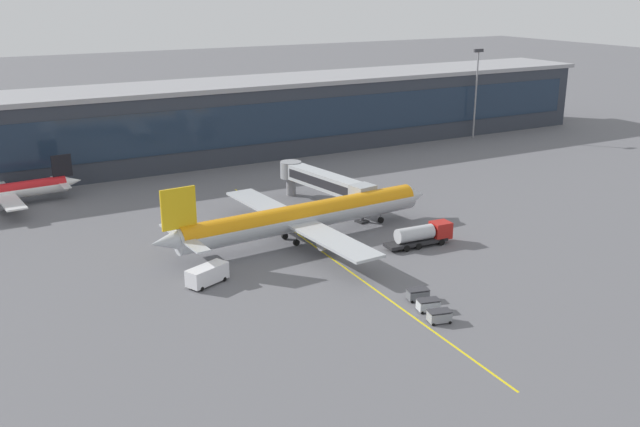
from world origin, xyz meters
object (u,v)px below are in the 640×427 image
object	(u,v)px
baggage_cart_1	(428,305)
baggage_cart_2	(418,294)
lavatory_truck	(207,274)
fuel_tanker	(423,235)
baggage_cart_0	(439,316)
main_airliner	(303,217)

from	to	relation	value
baggage_cart_1	baggage_cart_2	distance (m)	3.20
baggage_cart_1	lavatory_truck	bearing A→B (deg)	135.09
fuel_tanker	lavatory_truck	world-z (taller)	fuel_tanker
fuel_tanker	lavatory_truck	bearing A→B (deg)	176.91
fuel_tanker	baggage_cart_1	world-z (taller)	fuel_tanker
lavatory_truck	baggage_cart_0	world-z (taller)	lavatory_truck
baggage_cart_0	baggage_cart_1	distance (m)	3.20
fuel_tanker	baggage_cart_0	distance (m)	25.75
lavatory_truck	baggage_cart_1	xyz separation A→B (m)	(20.48, -20.41, -0.64)
main_airliner	fuel_tanker	size ratio (longest dim) A/B	4.43
main_airliner	baggage_cart_1	bearing A→B (deg)	-87.05
fuel_tanker	baggage_cart_2	bearing A→B (deg)	-128.44
baggage_cart_0	baggage_cart_2	xyz separation A→B (m)	(1.52, 6.22, 0.00)
lavatory_truck	baggage_cart_0	xyz separation A→B (m)	(19.72, -23.52, -0.64)
lavatory_truck	baggage_cart_2	distance (m)	27.40
baggage_cart_0	main_airliner	bearing A→B (deg)	91.34
baggage_cart_1	fuel_tanker	bearing A→B (deg)	54.93
main_airliner	lavatory_truck	size ratio (longest dim) A/B	7.75
main_airliner	baggage_cart_2	world-z (taller)	main_airliner
lavatory_truck	baggage_cart_2	bearing A→B (deg)	-39.18
lavatory_truck	baggage_cart_1	bearing A→B (deg)	-44.91
main_airliner	baggage_cart_2	xyz separation A→B (m)	(2.29, -26.45, -2.95)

